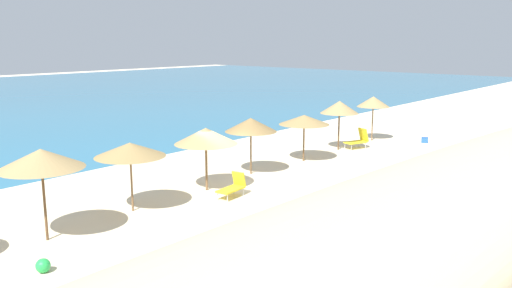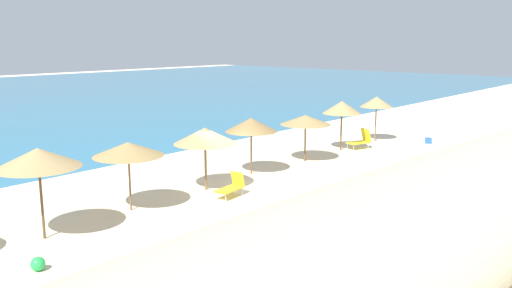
{
  "view_description": "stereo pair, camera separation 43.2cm",
  "coord_description": "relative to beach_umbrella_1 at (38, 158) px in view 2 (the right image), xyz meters",
  "views": [
    {
      "loc": [
        -15.51,
        -14.13,
        6.12
      ],
      "look_at": [
        2.0,
        0.69,
        1.58
      ],
      "focal_mm": 36.9,
      "sensor_mm": 36.0,
      "label": 1
    },
    {
      "loc": [
        -15.22,
        -14.45,
        6.12
      ],
      "look_at": [
        2.0,
        0.69,
        1.58
      ],
      "focal_mm": 36.9,
      "sensor_mm": 36.0,
      "label": 2
    }
  ],
  "objects": [
    {
      "name": "beach_ball",
      "position": [
        -1.27,
        -2.13,
        -2.4
      ],
      "size": [
        0.39,
        0.39,
        0.39
      ],
      "primitive_type": "sphere",
      "color": "green",
      "rests_on": "ground_plane"
    },
    {
      "name": "beach_umbrella_7",
      "position": [
        21.47,
        0.23,
        -0.18
      ],
      "size": [
        1.99,
        1.99,
        2.74
      ],
      "color": "brown",
      "rests_on": "ground_plane"
    },
    {
      "name": "beach_umbrella_3",
      "position": [
        7.12,
        0.18,
        -0.31
      ],
      "size": [
        2.59,
        2.59,
        2.62
      ],
      "color": "brown",
      "rests_on": "ground_plane"
    },
    {
      "name": "beach_umbrella_2",
      "position": [
        3.47,
        0.3,
        -0.31
      ],
      "size": [
        2.54,
        2.54,
        2.54
      ],
      "color": "brown",
      "rests_on": "ground_plane"
    },
    {
      "name": "beach_umbrella_1",
      "position": [
        0.0,
        0.0,
        0.0
      ],
      "size": [
        2.58,
        2.58,
        2.9
      ],
      "color": "brown",
      "rests_on": "ground_plane"
    },
    {
      "name": "beach_umbrella_6",
      "position": [
        17.7,
        0.33,
        -0.17
      ],
      "size": [
        2.15,
        2.15,
        2.78
      ],
      "color": "brown",
      "rests_on": "ground_plane"
    },
    {
      "name": "beach_umbrella_4",
      "position": [
        10.36,
        0.56,
        -0.29
      ],
      "size": [
        2.39,
        2.39,
        2.63
      ],
      "color": "brown",
      "rests_on": "ground_plane"
    },
    {
      "name": "dune_ridge",
      "position": [
        5.71,
        -9.97,
        -1.19
      ],
      "size": [
        55.93,
        8.25,
        2.8
      ],
      "primitive_type": "ellipsoid",
      "rotation": [
        0.0,
        0.0,
        -0.05
      ],
      "color": "beige",
      "rests_on": "ground_plane"
    },
    {
      "name": "beach_umbrella_5",
      "position": [
        14.13,
        0.23,
        -0.45
      ],
      "size": [
        2.57,
        2.57,
        2.39
      ],
      "color": "brown",
      "rests_on": "ground_plane"
    },
    {
      "name": "cooler_box",
      "position": [
        22.92,
        -2.56,
        -2.44
      ],
      "size": [
        0.53,
        0.51,
        0.31
      ],
      "primitive_type": "cube",
      "rotation": [
        0.0,
        0.0,
        0.37
      ],
      "color": "blue",
      "rests_on": "ground_plane"
    },
    {
      "name": "ground_plane",
      "position": [
        7.88,
        -0.85,
        -2.59
      ],
      "size": [
        160.0,
        160.0,
        0.0
      ],
      "primitive_type": "plane",
      "color": "beige"
    },
    {
      "name": "lounge_chair_0",
      "position": [
        7.13,
        -1.3,
        -2.17
      ],
      "size": [
        1.35,
        0.71,
        0.95
      ],
      "rotation": [
        0.0,
        0.0,
        1.68
      ],
      "color": "yellow",
      "rests_on": "ground_plane"
    },
    {
      "name": "lounge_chair_1",
      "position": [
        18.77,
        -0.32,
        -2.09
      ],
      "size": [
        1.51,
        1.05,
        1.14
      ],
      "rotation": [
        0.0,
        0.0,
        1.25
      ],
      "color": "yellow",
      "rests_on": "ground_plane"
    }
  ]
}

